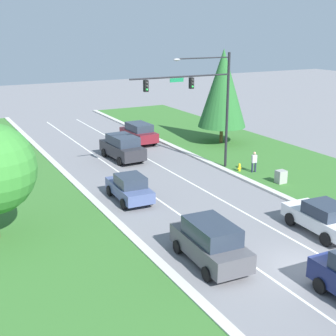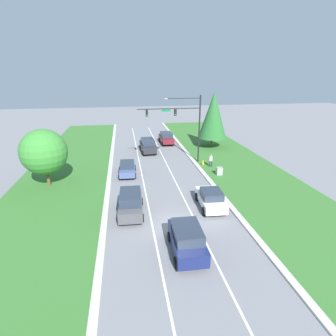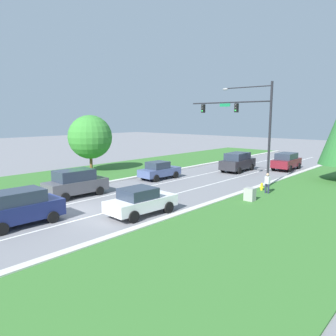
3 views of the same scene
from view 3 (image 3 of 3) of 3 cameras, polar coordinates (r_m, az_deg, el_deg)
ground_plane at (r=22.16m, az=-16.51°, el=-7.31°), size 160.00×160.00×0.00m
curb_strip_right at (r=17.78m, az=-6.69°, el=-10.79°), size 0.50×90.00×0.15m
curb_strip_left at (r=26.99m, az=-22.88°, el=-4.60°), size 0.50×90.00×0.15m
grass_verge_right at (r=14.55m, az=7.70°, el=-15.56°), size 10.00×90.00×0.08m
grass_verge_left at (r=31.74m, az=-26.97°, el=-3.00°), size 10.00×90.00×0.08m
lane_stripe_inner_left at (r=23.67m, az=-18.82°, el=-6.39°), size 0.14×81.00×0.01m
lane_stripe_inner_right at (r=20.71m, az=-13.85°, el=-8.34°), size 0.14×81.00×0.01m
traffic_signal_mast at (r=29.92m, az=13.50°, el=8.41°), size 8.22×0.41×8.96m
graphite_suv at (r=26.06m, az=-15.81°, el=-2.49°), size 2.34×4.82×2.07m
burgundy_suv at (r=40.14m, az=19.92°, el=1.16°), size 2.28×4.68×1.95m
navy_suv at (r=20.28m, az=-24.43°, el=-6.23°), size 2.29×4.58×2.01m
slate_blue_sedan at (r=32.08m, az=-1.55°, el=-0.40°), size 2.13×4.41×1.74m
white_sedan at (r=20.49m, az=-4.78°, el=-5.75°), size 2.34×4.68×1.73m
charcoal_suv at (r=37.49m, az=12.03°, el=1.08°), size 2.43×5.16×2.09m
utility_cabinet at (r=24.33m, az=14.07°, el=-4.55°), size 0.70×0.60×1.00m
pedestrian at (r=26.90m, az=16.91°, el=-2.45°), size 0.42×0.29×1.69m
fire_hydrant at (r=28.01m, az=15.99°, el=-3.21°), size 0.34×0.20×0.70m
oak_near_left_tree at (r=36.90m, az=-13.40°, el=5.27°), size 4.77×4.77×6.26m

